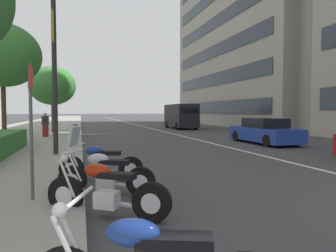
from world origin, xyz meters
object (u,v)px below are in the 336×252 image
motorcycle_second_in_row (106,193)px  street_tree_by_lamp_post (52,86)px  delivery_van_ahead (181,116)px  motorcycle_under_tarp (99,164)px  street_tree_mid_sidewalk (2,55)px  pedestrian_on_plaza (45,125)px  car_following_behind (264,132)px  parking_sign_by_curb (31,118)px  street_lamp_with_banners (62,11)px  motorcycle_far_end_row (104,175)px

motorcycle_second_in_row → street_tree_by_lamp_post: street_tree_by_lamp_post is taller
delivery_van_ahead → street_tree_by_lamp_post: (-4.89, 11.86, 2.37)m
motorcycle_under_tarp → street_tree_mid_sidewalk: 10.60m
street_tree_by_lamp_post → pedestrian_on_plaza: bearing=177.5°
car_following_behind → parking_sign_by_curb: size_ratio=1.87×
motorcycle_second_in_row → street_lamp_with_banners: bearing=-49.5°
street_tree_by_lamp_post → motorcycle_far_end_row: bearing=-172.1°
motorcycle_second_in_row → street_tree_by_lamp_post: (19.18, 2.39, 3.27)m
street_tree_by_lamp_post → pedestrian_on_plaza: size_ratio=3.26×
motorcycle_under_tarp → car_following_behind: size_ratio=0.45×
delivery_van_ahead → motorcycle_second_in_row: bearing=160.0°
motorcycle_far_end_row → motorcycle_under_tarp: motorcycle_under_tarp is taller
motorcycle_under_tarp → pedestrian_on_plaza: pedestrian_on_plaza is taller
parking_sign_by_curb → street_tree_by_lamp_post: size_ratio=0.50×
motorcycle_far_end_row → parking_sign_by_curb: bearing=40.8°
motorcycle_far_end_row → parking_sign_by_curb: (-0.46, 1.34, 1.22)m
street_tree_by_lamp_post → motorcycle_second_in_row: bearing=-172.9°
delivery_van_ahead → parking_sign_by_curb: bearing=156.6°
motorcycle_under_tarp → parking_sign_by_curb: bearing=72.2°
motorcycle_second_in_row → motorcycle_far_end_row: (1.39, -0.08, 0.01)m
parking_sign_by_curb → pedestrian_on_plaza: (14.55, 1.30, -0.74)m
motorcycle_far_end_row → street_tree_mid_sidewalk: street_tree_mid_sidewalk is taller
delivery_van_ahead → pedestrian_on_plaza: 14.78m
motorcycle_second_in_row → motorcycle_under_tarp: bearing=-58.9°
street_lamp_with_banners → street_tree_mid_sidewalk: street_lamp_with_banners is taller
car_following_behind → motorcycle_under_tarp: bearing=125.2°
motorcycle_under_tarp → street_tree_by_lamp_post: street_tree_by_lamp_post is taller
parking_sign_by_curb → street_tree_mid_sidewalk: street_tree_mid_sidewalk is taller
street_lamp_with_banners → street_tree_by_lamp_post: street_lamp_with_banners is taller
motorcycle_far_end_row → street_tree_by_lamp_post: 18.26m
street_lamp_with_banners → street_tree_mid_sidewalk: (4.59, 3.06, -0.98)m
motorcycle_under_tarp → street_tree_by_lamp_post: (16.39, 2.45, 3.26)m
street_lamp_with_banners → street_tree_mid_sidewalk: bearing=33.7°
parking_sign_by_curb → motorcycle_under_tarp: bearing=-35.4°
motorcycle_second_in_row → parking_sign_by_curb: 1.99m
delivery_van_ahead → pedestrian_on_plaza: delivery_van_ahead is taller
street_tree_by_lamp_post → street_tree_mid_sidewalk: bearing=167.5°
motorcycle_far_end_row → street_tree_mid_sidewalk: 11.80m
motorcycle_second_in_row → car_following_behind: 13.22m
delivery_van_ahead → street_lamp_with_banners: street_lamp_with_banners is taller
motorcycle_second_in_row → car_following_behind: (9.34, -9.36, 0.23)m
motorcycle_far_end_row → pedestrian_on_plaza: 14.35m
street_tree_by_lamp_post → car_following_behind: bearing=-130.0°
motorcycle_far_end_row → motorcycle_under_tarp: bearing=-67.3°
delivery_van_ahead → street_tree_by_lamp_post: size_ratio=1.15×
pedestrian_on_plaza → delivery_van_ahead: bearing=-116.7°
street_lamp_with_banners → pedestrian_on_plaza: bearing=10.4°
car_following_behind → parking_sign_by_curb: 13.58m
car_following_behind → street_tree_by_lamp_post: bearing=50.0°
delivery_van_ahead → street_tree_mid_sidewalk: 18.66m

